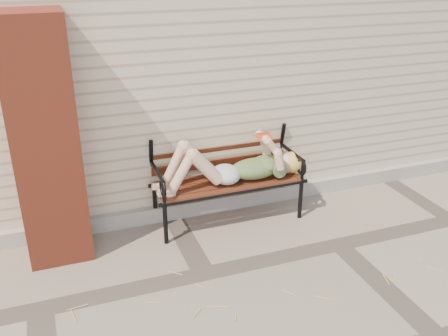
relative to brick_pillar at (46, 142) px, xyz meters
name	(u,v)px	position (x,y,z in m)	size (l,w,h in m)	color
ground	(339,244)	(2.30, -0.75, -1.00)	(80.00, 80.00, 0.00)	gray
house_wall	(222,25)	(2.30, 2.25, 0.50)	(8.00, 4.00, 3.00)	#C5B39A
foundation_strip	(289,191)	(2.30, 0.22, -0.93)	(8.00, 0.10, 0.15)	gray
brick_pillar	(46,142)	(0.00, 0.00, 0.00)	(0.50, 0.50, 2.00)	maroon
garden_bench	(225,164)	(1.54, 0.10, -0.45)	(1.50, 0.60, 0.97)	black
reading_woman	(231,165)	(1.55, -0.02, -0.42)	(1.42, 0.32, 0.45)	#0A3449
straw_scatter	(288,310)	(1.48, -1.38, -0.99)	(3.00, 1.69, 0.01)	tan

